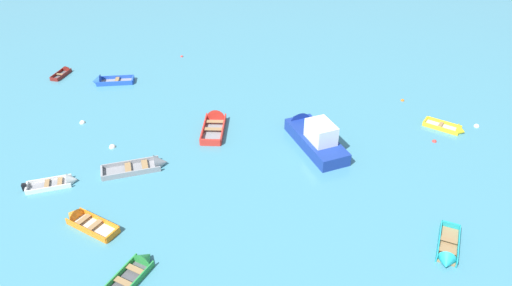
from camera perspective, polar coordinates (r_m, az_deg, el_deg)
rowboat_blue_far_right at (r=44.84m, az=-18.39°, el=7.33°), size 3.93×2.26×1.21m
rowboat_yellow_far_back at (r=38.47m, az=23.39°, el=1.60°), size 3.26×2.26×1.05m
rowboat_red_back_row_right at (r=36.27m, az=-5.12°, el=2.69°), size 2.09×4.60×1.45m
motor_launch_deep_blue_near_left at (r=33.81m, az=7.13°, el=1.04°), size 5.32×6.88×2.72m
rowboat_turquoise_cluster_inner at (r=27.38m, az=22.78°, el=-12.62°), size 1.80×3.60×0.97m
rowboat_white_midfield_right at (r=32.52m, az=-23.08°, el=-4.53°), size 3.28×2.33×1.00m
rowboat_maroon_midfield_left at (r=48.27m, az=-22.79°, el=8.21°), size 0.98×2.73×0.79m
rowboat_grey_distant_center at (r=32.22m, az=-13.20°, el=-2.72°), size 4.53×3.14×1.26m
rowboat_orange_outer_right at (r=29.07m, az=-20.93°, el=-8.96°), size 3.82×2.28×1.03m
rowboat_green_foreground_center at (r=25.46m, az=-14.57°, el=-14.88°), size 2.15×3.77×1.08m
mooring_buoy_trailing at (r=48.92m, az=-9.25°, el=10.59°), size 0.29×0.29×0.29m
mooring_buoy_midfield at (r=35.11m, az=-17.49°, el=-0.52°), size 0.47×0.47×0.47m
mooring_buoy_outer_edge at (r=41.62m, az=17.83°, el=5.06°), size 0.31×0.31×0.31m
mooring_buoy_between_boats_left at (r=38.95m, az=-20.86°, el=2.36°), size 0.44×0.44×0.44m
mooring_buoy_near_foreground at (r=39.93m, az=25.83°, el=1.88°), size 0.41×0.41×0.41m
mooring_buoy_central at (r=36.63m, az=21.38°, el=0.16°), size 0.33×0.33×0.33m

